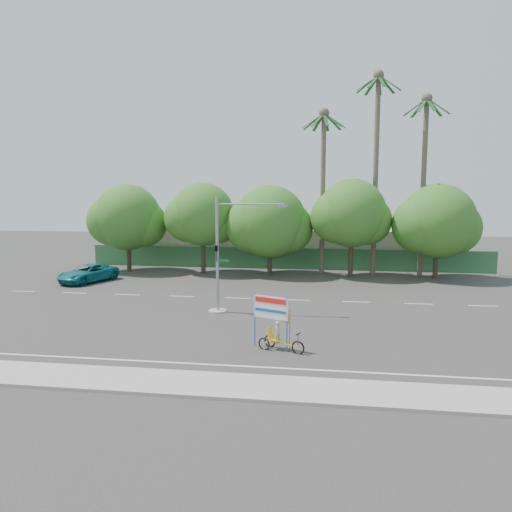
# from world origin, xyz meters

# --- Properties ---
(ground) EXTENTS (120.00, 120.00, 0.00)m
(ground) POSITION_xyz_m (0.00, 0.00, 0.00)
(ground) COLOR #33302D
(ground) RESTS_ON ground
(sidewalk_near) EXTENTS (50.00, 2.40, 0.12)m
(sidewalk_near) POSITION_xyz_m (0.00, -7.50, 0.06)
(sidewalk_near) COLOR gray
(sidewalk_near) RESTS_ON ground
(fence) EXTENTS (38.00, 0.08, 2.00)m
(fence) POSITION_xyz_m (0.00, 21.50, 1.00)
(fence) COLOR #336B3D
(fence) RESTS_ON ground
(building_left) EXTENTS (12.00, 8.00, 4.00)m
(building_left) POSITION_xyz_m (-10.00, 26.00, 2.00)
(building_left) COLOR beige
(building_left) RESTS_ON ground
(building_right) EXTENTS (14.00, 8.00, 3.60)m
(building_right) POSITION_xyz_m (8.00, 26.00, 1.80)
(building_right) COLOR beige
(building_right) RESTS_ON ground
(tree_far_left) EXTENTS (7.14, 6.00, 7.96)m
(tree_far_left) POSITION_xyz_m (-14.05, 18.00, 4.76)
(tree_far_left) COLOR #473828
(tree_far_left) RESTS_ON ground
(tree_left) EXTENTS (6.66, 5.60, 8.07)m
(tree_left) POSITION_xyz_m (-7.05, 18.00, 5.06)
(tree_left) COLOR #473828
(tree_left) RESTS_ON ground
(tree_center) EXTENTS (7.62, 6.40, 7.85)m
(tree_center) POSITION_xyz_m (-1.05, 18.00, 4.47)
(tree_center) COLOR #473828
(tree_center) RESTS_ON ground
(tree_right) EXTENTS (6.90, 5.80, 8.36)m
(tree_right) POSITION_xyz_m (5.95, 18.00, 5.24)
(tree_right) COLOR #473828
(tree_right) RESTS_ON ground
(tree_far_right) EXTENTS (7.38, 6.20, 7.94)m
(tree_far_right) POSITION_xyz_m (12.95, 18.00, 4.64)
(tree_far_right) COLOR #473828
(tree_far_right) RESTS_ON ground
(palm_tall) EXTENTS (3.73, 3.79, 17.45)m
(palm_tall) POSITION_xyz_m (8.00, 19.50, 10.46)
(palm_tall) COLOR #70604C
(palm_tall) RESTS_ON ground
(palm_mid) EXTENTS (3.73, 3.79, 15.45)m
(palm_mid) POSITION_xyz_m (12.00, 19.50, 9.40)
(palm_mid) COLOR #70604C
(palm_mid) RESTS_ON ground
(palm_short) EXTENTS (3.73, 3.79, 14.45)m
(palm_short) POSITION_xyz_m (3.50, 19.50, 8.86)
(palm_short) COLOR #70604C
(palm_short) RESTS_ON ground
(traffic_signal) EXTENTS (4.72, 1.10, 7.00)m
(traffic_signal) POSITION_xyz_m (-2.20, 3.98, 2.92)
(traffic_signal) COLOR gray
(traffic_signal) RESTS_ON ground
(trike_billboard) EXTENTS (2.47, 1.25, 2.62)m
(trike_billboard) POSITION_xyz_m (1.76, -2.77, 1.05)
(trike_billboard) COLOR black
(trike_billboard) RESTS_ON ground
(pickup_truck) EXTENTS (4.03, 5.63, 1.43)m
(pickup_truck) POSITION_xyz_m (-15.12, 12.28, 0.71)
(pickup_truck) COLOR #106970
(pickup_truck) RESTS_ON ground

